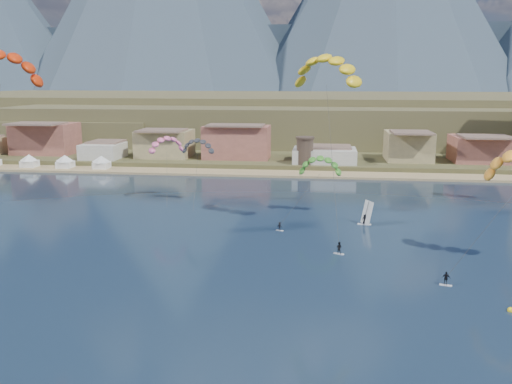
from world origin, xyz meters
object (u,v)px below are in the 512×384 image
at_px(watchtower, 305,150).
at_px(kitesurfer_green, 320,163).
at_px(windsurfer, 366,217).
at_px(kitesurfer_yellow, 327,66).
at_px(buoy, 511,310).

distance_m(watchtower, kitesurfer_green, 56.13).
xyz_separation_m(kitesurfer_green, windsurfer, (9.16, -7.10, -9.49)).
distance_m(kitesurfer_yellow, kitesurfer_green, 22.96).
bearing_deg(kitesurfer_green, kitesurfer_yellow, -86.05).
relative_size(kitesurfer_yellow, buoy, 43.29).
distance_m(kitesurfer_yellow, buoy, 50.20).
xyz_separation_m(kitesurfer_yellow, buoy, (22.98, -33.08, -29.97)).
distance_m(kitesurfer_yellow, windsurfer, 30.31).
relative_size(watchtower, windsurfer, 1.83).
xyz_separation_m(watchtower, kitesurfer_yellow, (5.89, -68.40, 23.73)).
bearing_deg(watchtower, kitesurfer_yellow, -85.08).
height_order(kitesurfer_green, windsurfer, kitesurfer_green).
xyz_separation_m(watchtower, kitesurfer_green, (5.01, -55.71, 4.61)).
xyz_separation_m(watchtower, windsurfer, (14.17, -62.81, -4.88)).
bearing_deg(windsurfer, kitesurfer_yellow, -146.04).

